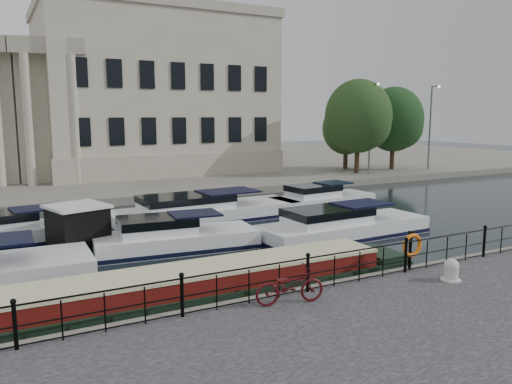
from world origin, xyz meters
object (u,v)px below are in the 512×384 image
at_px(life_ring_post, 412,246).
at_px(mooring_bollard, 451,270).
at_px(narrowboat, 200,293).
at_px(bicycle, 290,286).
at_px(harbour_hut, 78,232).

bearing_deg(life_ring_post, mooring_bollard, -76.17).
height_order(mooring_bollard, narrowboat, mooring_bollard).
relative_size(bicycle, harbour_hut, 0.56).
xyz_separation_m(life_ring_post, narrowboat, (-7.09, 1.82, -1.05)).
height_order(life_ring_post, harbour_hut, harbour_hut).
bearing_deg(mooring_bollard, bicycle, 172.45).
distance_m(narrowboat, harbour_hut, 8.22).
distance_m(bicycle, narrowboat, 3.11).
bearing_deg(bicycle, mooring_bollard, -86.40).
distance_m(life_ring_post, narrowboat, 7.40).
bearing_deg(life_ring_post, harbour_hut, 134.46).
bearing_deg(bicycle, harbour_hut, 33.03).
bearing_deg(harbour_hut, narrowboat, -89.41).
bearing_deg(harbour_hut, life_ring_post, -61.93).
bearing_deg(narrowboat, mooring_bollard, -22.62).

